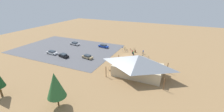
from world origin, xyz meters
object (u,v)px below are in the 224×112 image
at_px(bicycle_silver_edge_south, 126,50).
at_px(car_silver_far_end, 75,43).
at_px(bicycle_purple_by_bin, 146,61).
at_px(car_tan_inner_stall, 87,57).
at_px(bicycle_orange_near_sign, 134,49).
at_px(bicycle_blue_yard_right, 148,57).
at_px(visitor_near_lot, 143,52).
at_px(bicycle_yellow_near_porch, 125,48).
at_px(trash_bin, 135,51).
at_px(car_white_end_stall, 52,52).
at_px(bike_pavilion, 138,64).
at_px(bicycle_white_yard_front, 126,51).
at_px(car_blue_second_row, 103,46).
at_px(car_black_front_row, 64,55).
at_px(lot_sign, 123,48).
at_px(bicycle_red_front_row, 131,49).
at_px(visitor_crossing_yard, 133,53).
at_px(visitor_by_pavilion, 132,52).
at_px(pine_west, 55,85).
at_px(bicycle_teal_edge_north, 142,56).

height_order(bicycle_silver_edge_south, car_silver_far_end, car_silver_far_end).
relative_size(bicycle_purple_by_bin, car_tan_inner_stall, 0.30).
relative_size(bicycle_orange_near_sign, bicycle_purple_by_bin, 1.04).
distance_m(bicycle_blue_yard_right, visitor_near_lot, 4.38).
xyz_separation_m(bicycle_yellow_near_porch, car_tan_inner_stall, (9.08, 15.71, 0.34)).
xyz_separation_m(bicycle_orange_near_sign, bicycle_silver_edge_south, (2.92, 2.86, 0.04)).
xyz_separation_m(trash_bin, car_white_end_stall, (29.68, 15.45, 0.27)).
xyz_separation_m(bike_pavilion, bicycle_white_yard_front, (9.12, -16.85, -3.04)).
relative_size(car_blue_second_row, car_black_front_row, 1.06).
xyz_separation_m(bicycle_white_yard_front, car_black_front_row, (19.85, 15.06, 0.37)).
bearing_deg(bicycle_yellow_near_porch, bicycle_white_yard_front, 119.75).
bearing_deg(bicycle_white_yard_front, car_silver_far_end, 2.07).
relative_size(car_blue_second_row, car_silver_far_end, 0.98).
bearing_deg(bicycle_blue_yard_right, bike_pavilion, 88.86).
bearing_deg(car_blue_second_row, bicycle_white_yard_front, 173.41).
distance_m(trash_bin, car_tan_inner_stall, 19.71).
relative_size(lot_sign, car_tan_inner_stall, 0.49).
relative_size(bike_pavilion, bicycle_blue_yard_right, 12.77).
xyz_separation_m(trash_bin, bicycle_purple_by_bin, (-6.04, 8.06, -0.07)).
relative_size(trash_bin, car_black_front_row, 0.20).
xyz_separation_m(trash_bin, car_black_front_row, (23.23, 16.14, 0.27)).
xyz_separation_m(bicycle_red_front_row, bicycle_yellow_near_porch, (2.68, -0.34, 0.04)).
height_order(visitor_near_lot, visitor_crossing_yard, visitor_near_lot).
distance_m(bicycle_white_yard_front, visitor_by_pavilion, 3.10).
relative_size(bicycle_purple_by_bin, visitor_crossing_yard, 0.74).
relative_size(car_tan_inner_stall, visitor_by_pavilion, 2.66).
xyz_separation_m(pine_west, bicycle_purple_by_bin, (-11.85, -29.82, -4.73)).
bearing_deg(car_blue_second_row, lot_sign, 171.21).
bearing_deg(bicycle_yellow_near_porch, bicycle_purple_by_bin, 137.78).
height_order(bicycle_orange_near_sign, car_tan_inner_stall, car_tan_inner_stall).
xyz_separation_m(bicycle_red_front_row, car_white_end_stall, (27.12, 17.29, 0.37)).
relative_size(car_black_front_row, visitor_by_pavilion, 2.72).
xyz_separation_m(lot_sign, car_black_front_row, (18.15, 14.88, -0.69)).
height_order(pine_west, bicycle_yellow_near_porch, pine_west).
bearing_deg(car_black_front_row, pine_west, 128.72).
distance_m(bicycle_silver_edge_south, car_white_end_stall, 29.98).
xyz_separation_m(bicycle_orange_near_sign, visitor_near_lot, (-4.71, 3.97, 0.62)).
height_order(trash_bin, bicycle_purple_by_bin, trash_bin).
xyz_separation_m(bicycle_blue_yard_right, bicycle_teal_edge_north, (2.12, -0.11, 0.05)).
bearing_deg(trash_bin, bicycle_white_yard_front, 17.69).
relative_size(bike_pavilion, bicycle_teal_edge_north, 9.36).
xyz_separation_m(car_tan_inner_stall, visitor_near_lot, (-17.73, -12.78, 0.25)).
height_order(bicycle_orange_near_sign, car_white_end_stall, car_white_end_stall).
height_order(pine_west, bicycle_orange_near_sign, pine_west).
xyz_separation_m(car_tan_inner_stall, visitor_crossing_yard, (-14.59, -10.01, 0.24)).
bearing_deg(car_white_end_stall, bike_pavilion, 176.00).
distance_m(bicycle_purple_by_bin, car_white_end_stall, 36.48).
xyz_separation_m(car_blue_second_row, visitor_crossing_yard, (-15.01, 3.76, 0.24)).
distance_m(lot_sign, car_blue_second_row, 9.80).
height_order(car_silver_far_end, car_black_front_row, car_silver_far_end).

